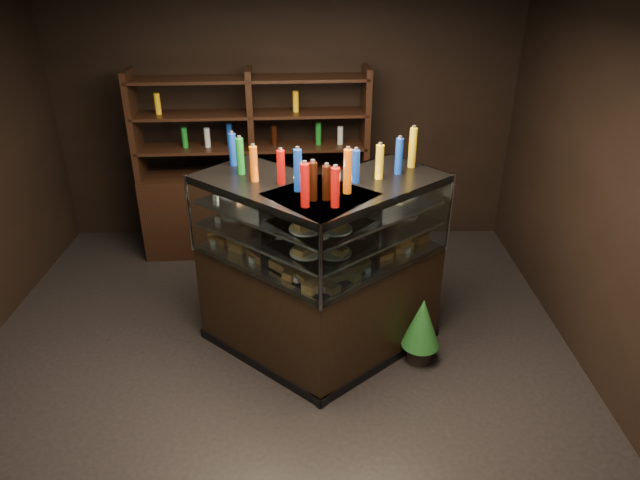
% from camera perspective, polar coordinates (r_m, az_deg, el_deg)
% --- Properties ---
extents(ground, '(5.00, 5.00, 0.00)m').
position_cam_1_polar(ground, '(4.77, -4.56, -12.49)').
color(ground, black).
rests_on(ground, ground).
extents(room_shell, '(5.02, 5.02, 3.01)m').
position_cam_1_polar(room_shell, '(3.85, -5.62, 10.48)').
color(room_shell, black).
rests_on(room_shell, ground).
extents(display_case, '(2.09, 1.43, 1.51)m').
position_cam_1_polar(display_case, '(4.64, -0.01, -5.96)').
color(display_case, black).
rests_on(display_case, ground).
extents(food_display, '(1.68, 0.94, 0.46)m').
position_cam_1_polar(food_display, '(4.33, -0.01, 0.84)').
color(food_display, '#B06B3F').
rests_on(food_display, display_case).
extents(bottles_top, '(1.50, 0.80, 0.30)m').
position_cam_1_polar(bottles_top, '(4.13, -0.01, 7.45)').
color(bottles_top, '#B20C0A').
rests_on(bottles_top, display_case).
extents(potted_conifer, '(0.31, 0.31, 0.66)m').
position_cam_1_polar(potted_conifer, '(4.67, 10.18, -8.04)').
color(potted_conifer, black).
rests_on(potted_conifer, ground).
extents(back_shelving, '(2.43, 0.57, 2.00)m').
position_cam_1_polar(back_shelving, '(6.25, -6.46, 4.01)').
color(back_shelving, black).
rests_on(back_shelving, ground).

